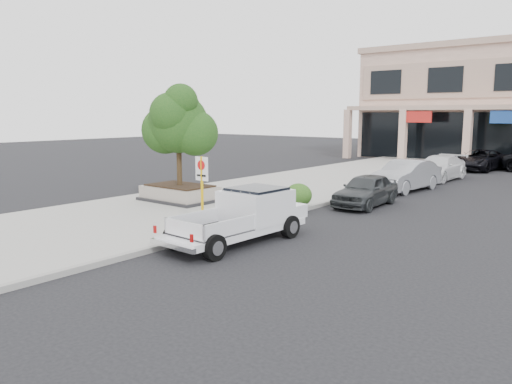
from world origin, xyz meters
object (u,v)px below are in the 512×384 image
pickup_truck (236,217)px  curb_car_b (405,176)px  curb_car_a (366,190)px  curb_car_d (480,160)px  curb_car_c (438,168)px  no_parking_sign (202,181)px  planter_tree (183,124)px  planter (180,193)px

pickup_truck → curb_car_b: pickup_truck is taller
curb_car_a → curb_car_d: 17.15m
pickup_truck → curb_car_c: (-0.35, 18.23, -0.08)m
curb_car_c → curb_car_d: (0.42, 6.89, -0.01)m
no_parking_sign → pickup_truck: 2.20m
no_parking_sign → curb_car_a: bearing=73.9°
pickup_truck → curb_car_b: bearing=93.1°
planter_tree → curb_car_b: planter_tree is taller
no_parking_sign → curb_car_d: no_parking_sign is taller
curb_car_a → curb_car_d: (-0.12, 17.14, 0.03)m
no_parking_sign → curb_car_b: size_ratio=0.49×
pickup_truck → planter: bearing=153.4°
pickup_truck → curb_car_b: size_ratio=1.08×
curb_car_a → curb_car_b: bearing=91.8°
no_parking_sign → pickup_truck: no_parking_sign is taller
curb_car_c → curb_car_a: bearing=-84.7°
pickup_truck → curb_car_d: 25.12m
no_parking_sign → curb_car_c: size_ratio=0.47×
planter_tree → no_parking_sign: planter_tree is taller
planter_tree → no_parking_sign: size_ratio=1.74×
curb_car_d → pickup_truck: bearing=-83.1°
curb_car_c → pickup_truck: bearing=-86.6°
no_parking_sign → curb_car_a: 7.79m
planter → curb_car_a: 7.85m
planter_tree → pickup_truck: size_ratio=0.79×
curb_car_b → curb_car_c: (-0.15, 5.19, -0.06)m
no_parking_sign → planter: bearing=145.9°
curb_car_a → planter: bearing=-147.1°
no_parking_sign → curb_car_d: (2.03, 24.57, -0.93)m
pickup_truck → curb_car_a: 7.98m
planter → curb_car_c: size_ratio=0.65×
curb_car_a → curb_car_b: 5.07m
planter → planter_tree: 2.95m
no_parking_sign → curb_car_d: size_ratio=0.45×
pickup_truck → planter_tree: bearing=151.7°
planter → planter_tree: (0.13, 0.15, 2.94)m
curb_car_a → pickup_truck: bearing=-93.9°
planter → curb_car_b: curb_car_b is taller
planter_tree → planter: bearing=-131.0°
no_parking_sign → curb_car_c: no_parking_sign is taller
pickup_truck → no_parking_sign: bearing=166.5°
planter → curb_car_c: 15.92m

